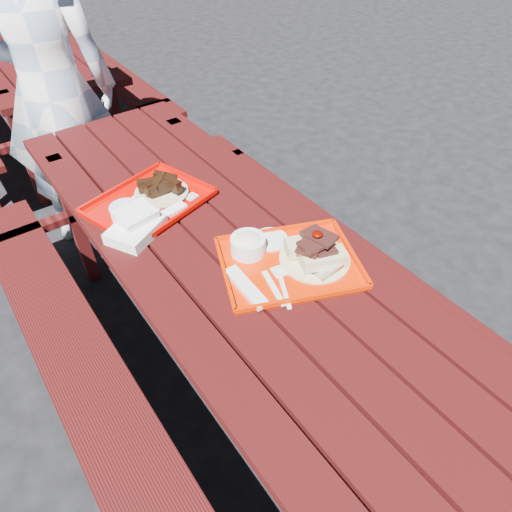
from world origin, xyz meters
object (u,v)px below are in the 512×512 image
Objects in this scene: picnic_table_near at (232,285)px; picnic_table_far at (21,64)px; near_tray at (287,255)px; far_tray at (149,201)px; person at (52,92)px.

picnic_table_near and picnic_table_far have the same top height.
far_tray is at bearing 112.53° from near_tray.
far_tray is (-0.23, 0.55, -0.01)m from near_tray.
person reaches higher than far_tray.
picnic_table_far is 4.47× the size of near_tray.
picnic_table_near is at bearing 118.14° from person.
near_tray is at bearing -67.47° from far_tray.
picnic_table_far is at bearing 92.14° from near_tray.
near_tray is (0.11, -2.97, 0.22)m from picnic_table_far.
person is (-0.25, 1.54, 0.09)m from near_tray.
picnic_table_near is 1.00× the size of picnic_table_far.
person is at bearing 99.26° from near_tray.
near_tray reaches higher than far_tray.
near_tray reaches higher than picnic_table_far.
person is (-0.14, -1.43, 0.31)m from picnic_table_far.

